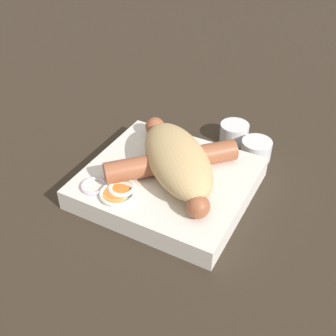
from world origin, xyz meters
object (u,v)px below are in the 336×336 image
Objects in this scene: condiment_cup_far at (234,134)px; bread_roll at (177,159)px; condiment_cup_near at (256,151)px; food_tray at (168,183)px; sausage at (174,162)px.

bread_roll is at bearing -98.88° from condiment_cup_far.
bread_roll reaches higher than condiment_cup_near.
bread_roll reaches higher than condiment_cup_far.
food_tray and condiment_cup_far have the same top height.
sausage is 3.50× the size of condiment_cup_near.
condiment_cup_near is (0.07, 0.12, -0.04)m from bread_roll.
food_tray is at bearing -121.68° from condiment_cup_near.
sausage reaches higher than condiment_cup_near.
bread_roll reaches higher than sausage.
bread_roll is at bearing -32.35° from sausage.
food_tray is 0.04m from bread_roll.
food_tray is 0.14m from condiment_cup_near.
sausage reaches higher than condiment_cup_far.
condiment_cup_far is at bearing 77.84° from food_tray.
bread_roll is 0.14m from condiment_cup_near.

